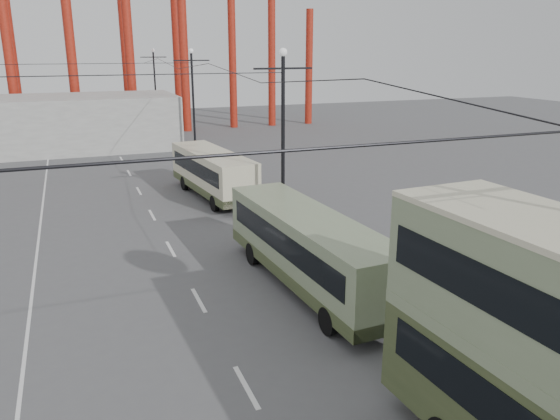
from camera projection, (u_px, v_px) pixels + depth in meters
name	position (u px, v px, depth m)	size (l,w,h in m)	color
road_markings	(161.00, 226.00, 29.64)	(12.52, 120.00, 0.01)	silver
lamp_post_mid	(283.00, 139.00, 29.02)	(3.20, 0.44, 9.32)	black
lamp_post_far	(193.00, 102.00, 48.71)	(3.20, 0.44, 9.32)	black
lamp_post_distant	(155.00, 87.00, 68.39)	(3.20, 0.44, 9.32)	black
fairground_shed	(57.00, 123.00, 51.59)	(22.00, 10.00, 5.00)	gray
single_decker_green	(309.00, 247.00, 21.57)	(3.13, 10.96, 3.06)	#71805D
single_decker_cream	(213.00, 172.00, 35.02)	(3.46, 9.76, 2.97)	beige
pedestrian	(324.00, 288.00, 19.99)	(0.61, 0.40, 1.66)	black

